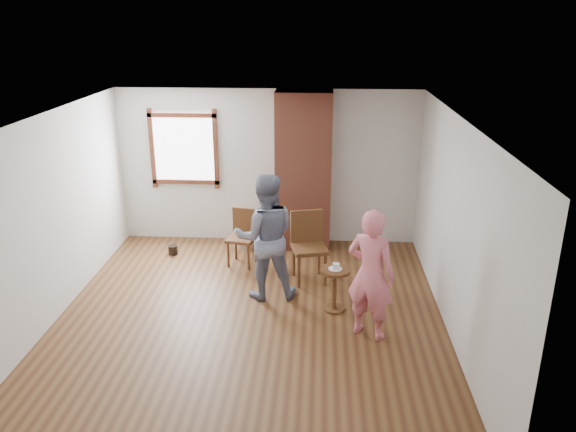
% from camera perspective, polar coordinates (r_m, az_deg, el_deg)
% --- Properties ---
extents(ground, '(5.50, 5.50, 0.00)m').
position_cam_1_polar(ground, '(7.40, -3.91, -10.48)').
color(ground, brown).
rests_on(ground, ground).
extents(room_shell, '(5.04, 5.52, 2.62)m').
position_cam_1_polar(room_shell, '(7.25, -4.10, 4.45)').
color(room_shell, silver).
rests_on(room_shell, ground).
extents(brick_chimney, '(0.90, 0.50, 2.60)m').
position_cam_1_polar(brick_chimney, '(9.15, 1.57, 4.51)').
color(brick_chimney, '#9C4D37').
rests_on(brick_chimney, ground).
extents(stoneware_crock, '(0.41, 0.41, 0.48)m').
position_cam_1_polar(stoneware_crock, '(9.48, -4.52, -1.76)').
color(stoneware_crock, tan).
rests_on(stoneware_crock, ground).
extents(dark_pot, '(0.19, 0.19, 0.15)m').
position_cam_1_polar(dark_pot, '(9.41, -11.60, -3.39)').
color(dark_pot, black).
rests_on(dark_pot, ground).
extents(dining_chair_left, '(0.48, 0.48, 0.87)m').
position_cam_1_polar(dining_chair_left, '(8.79, -4.59, -1.80)').
color(dining_chair_left, brown).
rests_on(dining_chair_left, ground).
extents(dining_chair_right, '(0.58, 0.58, 1.03)m').
position_cam_1_polar(dining_chair_right, '(8.22, 2.08, -2.68)').
color(dining_chair_right, brown).
rests_on(dining_chair_right, ground).
extents(side_table, '(0.40, 0.40, 0.60)m').
position_cam_1_polar(side_table, '(7.44, 4.77, -6.76)').
color(side_table, brown).
rests_on(side_table, ground).
extents(cake_plate, '(0.18, 0.18, 0.01)m').
position_cam_1_polar(cake_plate, '(7.35, 4.81, -5.36)').
color(cake_plate, white).
rests_on(cake_plate, side_table).
extents(cake_slice, '(0.08, 0.07, 0.06)m').
position_cam_1_polar(cake_slice, '(7.34, 4.90, -5.13)').
color(cake_slice, white).
rests_on(cake_slice, cake_plate).
extents(man, '(0.95, 0.80, 1.77)m').
position_cam_1_polar(man, '(7.60, -2.31, -2.12)').
color(man, '#131736').
rests_on(man, ground).
extents(person_pink, '(0.71, 0.63, 1.64)m').
position_cam_1_polar(person_pink, '(6.76, 8.41, -5.88)').
color(person_pink, '#E67383').
rests_on(person_pink, ground).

